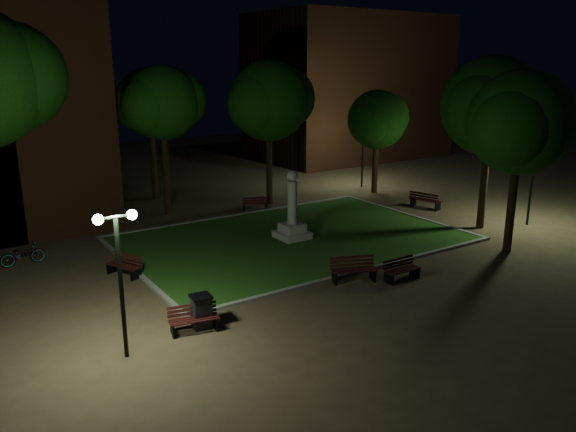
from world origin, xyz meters
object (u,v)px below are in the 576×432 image
Objects in this scene: bench_near_left at (353,270)px; trash_bin at (201,311)px; bench_left_side at (125,266)px; bench_far_side at (255,204)px; bench_west_near at (194,319)px; bicycle at (23,254)px; bench_right_side at (425,201)px; monument at (292,220)px; bench_near_right at (401,270)px.

trash_bin reaches higher than bench_near_left.
bench_far_side is at bearing 99.38° from bench_left_side.
bicycle is (-3.37, 9.34, 0.07)m from bench_west_near.
bench_right_side reaches higher than bench_left_side.
bench_near_left is at bearing 16.39° from bench_west_near.
bench_near_left is at bearing -100.05° from monument.
bench_far_side is (9.07, 11.79, -0.02)m from bench_west_near.
bench_left_side is 0.92× the size of bicycle.
bench_right_side is 18.24m from trash_bin.
bench_near_right is 15.29m from bicycle.
bench_near_left is 1.13× the size of bench_left_side.
bench_near_right is at bearing 108.71° from bench_far_side.
bench_near_right is 10.68m from bench_left_side.
trash_bin reaches higher than bicycle.
bench_near_left is at bearing 105.06° from bench_right_side.
trash_bin is (-8.75, -11.66, 0.17)m from bench_far_side.
bicycle is at bearing 141.65° from bench_near_right.
bicycle is at bearing 67.14° from bench_right_side.
monument is 1.98× the size of bench_left_side.
bench_right_side is (17.57, 0.90, 0.06)m from bench_left_side.
bench_near_left is 1.04× the size of bicycle.
bicycle reaches higher than bench_far_side.
monument is 6.59m from bench_near_right.
bicycle is (-12.45, -2.44, 0.09)m from bench_far_side.
bench_near_right is 8.40m from bench_west_near.
bench_left_side is at bearing -141.57° from bicycle.
trash_bin is at bearing -17.26° from bench_left_side.
bench_right_side is at bearing 33.68° from bench_west_near.
bench_left_side is (-0.26, 5.85, 0.00)m from bench_west_near.
monument reaches higher than bench_west_near.
bench_near_left is 1.19× the size of bench_near_right.
bench_left_side is at bearing 165.09° from bench_near_left.
monument reaches higher than bench_left_side.
bicycle reaches higher than bench_left_side.
bench_far_side is (1.30, 5.67, -0.59)m from monument.
bicycle is (-11.76, 9.77, 0.07)m from bench_near_right.
monument is at bearing 38.80° from trash_bin.
bench_near_right is 0.87× the size of bicycle.
bench_far_side is 12.69m from bicycle.
trash_bin is at bearing 75.05° from bench_far_side.
monument is at bearing 50.56° from bench_west_near.
bench_far_side is at bearing 77.07° from monument.
bench_right_side is (10.54, 6.28, 0.01)m from bench_near_left.
monument is at bearing -109.45° from bicycle.
bench_far_side is (0.69, 12.21, -0.02)m from bench_near_right.
bench_left_side is 11.06m from bench_far_side.
bicycle reaches higher than bench_near_right.
bench_right_side is at bearing 3.83° from monument.
bench_near_right is (0.61, -6.54, -0.57)m from monument.
bench_near_right is 0.95× the size of bench_west_near.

